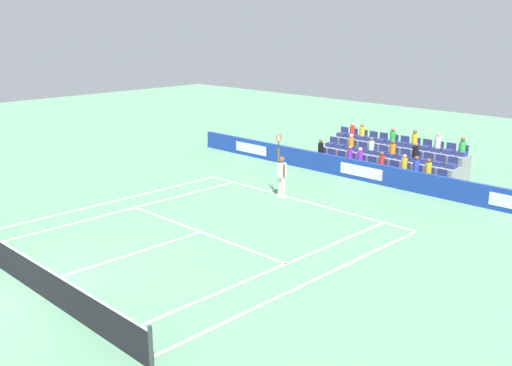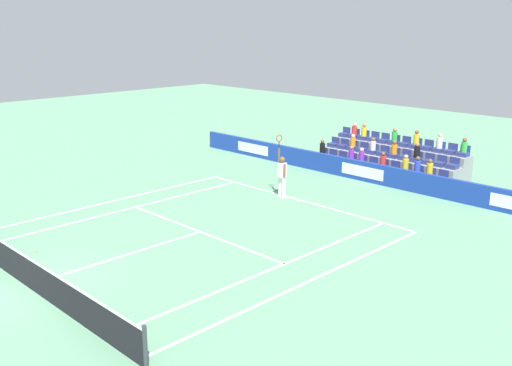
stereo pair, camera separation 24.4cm
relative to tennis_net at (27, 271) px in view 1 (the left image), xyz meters
name	(u,v)px [view 1 (the left image)]	position (x,y,z in m)	size (l,w,h in m)	color
ground_plane	(29,287)	(0.00, 0.00, -0.49)	(80.00, 80.00, 0.00)	#669E77
line_baseline	(300,200)	(0.00, -11.89, -0.49)	(10.97, 0.10, 0.01)	white
line_service	(201,232)	(0.00, -6.40, -0.49)	(8.23, 0.10, 0.01)	white
line_centre_service	(125,256)	(0.00, -3.20, -0.49)	(0.10, 6.40, 0.01)	white
line_singles_sideline_left	(126,210)	(4.12, -5.95, -0.49)	(0.10, 11.89, 0.01)	white
line_singles_sideline_right	(276,268)	(-4.12, -5.95, -0.49)	(0.10, 11.89, 0.01)	white
line_doubles_sideline_left	(107,203)	(5.49, -5.95, -0.49)	(0.10, 11.89, 0.01)	white
line_doubles_sideline_right	(311,281)	(-5.49, -5.95, -0.49)	(0.10, 11.89, 0.01)	white
line_centre_mark	(299,201)	(0.00, -11.79, -0.49)	(0.10, 0.20, 0.01)	white
sponsor_barrier	(362,171)	(0.00, -16.39, -0.03)	(22.07, 0.22, 0.93)	#193899
tennis_net	(27,271)	(0.00, 0.00, 0.00)	(11.97, 0.10, 1.07)	#33383D
tennis_player	(281,175)	(0.88, -11.67, 0.50)	(0.52, 0.38, 2.85)	white
stadium_stand	(389,161)	(0.00, -18.69, 0.07)	(7.44, 2.85, 2.18)	gray
loose_tennis_ball	(35,251)	(2.38, -1.33, -0.46)	(0.07, 0.07, 0.07)	#D1E533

